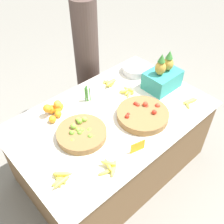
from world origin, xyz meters
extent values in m
plane|color=gray|center=(0.00, 0.00, 0.00)|extent=(12.00, 12.00, 0.00)
cube|color=brown|center=(0.00, 0.00, 0.37)|extent=(1.78, 1.13, 0.74)
cube|color=silver|center=(0.00, 0.00, 0.75)|extent=(1.85, 1.18, 0.01)
cylinder|color=olive|center=(-0.36, -0.01, 0.79)|extent=(0.43, 0.43, 0.06)
sphere|color=#6BA333|center=(-0.43, 0.02, 0.82)|extent=(0.05, 0.05, 0.05)
sphere|color=#7AB238|center=(-0.31, 0.08, 0.84)|extent=(0.05, 0.05, 0.05)
sphere|color=#7AB238|center=(-0.31, -0.12, 0.79)|extent=(0.06, 0.06, 0.06)
sphere|color=#6BA333|center=(-0.35, 0.00, 0.81)|extent=(0.06, 0.06, 0.06)
sphere|color=#89BC42|center=(-0.26, 0.07, 0.83)|extent=(0.05, 0.05, 0.05)
sphere|color=#6BA333|center=(-0.29, -0.04, 0.80)|extent=(0.05, 0.05, 0.05)
sphere|color=#89BC42|center=(-0.38, -0.02, 0.80)|extent=(0.05, 0.05, 0.05)
sphere|color=#6BA333|center=(-0.38, -0.02, 0.82)|extent=(0.04, 0.04, 0.04)
sphere|color=#89BC42|center=(-0.37, 0.02, 0.82)|extent=(0.04, 0.04, 0.04)
sphere|color=#89BC42|center=(-0.30, 0.11, 0.83)|extent=(0.04, 0.04, 0.04)
sphere|color=#89BC42|center=(-0.38, 0.03, 0.78)|extent=(0.05, 0.05, 0.05)
sphere|color=#6BA333|center=(-0.34, -0.10, 0.81)|extent=(0.04, 0.04, 0.04)
sphere|color=#7AB238|center=(-0.47, -0.04, 0.80)|extent=(0.04, 0.04, 0.04)
sphere|color=#89BC42|center=(-0.38, 0.07, 0.84)|extent=(0.05, 0.05, 0.05)
cylinder|color=olive|center=(0.19, -0.20, 0.79)|extent=(0.47, 0.47, 0.07)
sphere|color=red|center=(0.25, -0.19, 0.79)|extent=(0.04, 0.04, 0.04)
sphere|color=red|center=(0.08, -0.13, 0.81)|extent=(0.04, 0.04, 0.04)
sphere|color=red|center=(0.05, -0.28, 0.79)|extent=(0.05, 0.05, 0.05)
sphere|color=red|center=(0.22, -0.13, 0.79)|extent=(0.05, 0.05, 0.05)
sphere|color=red|center=(0.23, -0.11, 0.83)|extent=(0.04, 0.04, 0.04)
sphere|color=red|center=(0.16, -0.21, 0.79)|extent=(0.04, 0.04, 0.04)
sphere|color=red|center=(0.30, -0.16, 0.80)|extent=(0.04, 0.04, 0.04)
sphere|color=red|center=(0.15, -0.11, 0.79)|extent=(0.05, 0.05, 0.05)
sphere|color=red|center=(0.04, -0.15, 0.83)|extent=(0.04, 0.04, 0.04)
sphere|color=red|center=(0.36, -0.23, 0.82)|extent=(0.05, 0.05, 0.05)
sphere|color=red|center=(0.28, -0.15, 0.84)|extent=(0.05, 0.05, 0.05)
sphere|color=red|center=(0.22, -0.08, 0.83)|extent=(0.04, 0.04, 0.04)
sphere|color=red|center=(0.28, -0.17, 0.81)|extent=(0.05, 0.05, 0.05)
sphere|color=red|center=(0.26, -0.28, 0.84)|extent=(0.05, 0.05, 0.05)
sphere|color=red|center=(0.24, -0.14, 0.80)|extent=(0.04, 0.04, 0.04)
sphere|color=red|center=(0.19, -0.18, 0.80)|extent=(0.04, 0.04, 0.04)
sphere|color=orange|center=(-0.45, 0.30, 0.79)|extent=(0.07, 0.07, 0.07)
sphere|color=orange|center=(-0.30, 0.40, 0.79)|extent=(0.07, 0.07, 0.07)
sphere|color=orange|center=(-0.38, 0.41, 0.80)|extent=(0.08, 0.08, 0.08)
sphere|color=orange|center=(-0.35, 0.38, 0.79)|extent=(0.08, 0.08, 0.08)
sphere|color=orange|center=(-0.37, 0.32, 0.79)|extent=(0.07, 0.07, 0.07)
sphere|color=orange|center=(-0.37, 0.40, 0.79)|extent=(0.07, 0.07, 0.07)
sphere|color=orange|center=(-0.33, 0.38, 0.85)|extent=(0.08, 0.08, 0.08)
sphere|color=orange|center=(-0.43, 0.39, 0.85)|extent=(0.08, 0.08, 0.08)
cylinder|color=#B7B7BF|center=(0.68, 0.35, 0.80)|extent=(0.31, 0.31, 0.08)
cube|color=orange|center=(-0.12, -0.44, 0.81)|extent=(0.13, 0.04, 0.10)
cube|color=teal|center=(0.68, -0.02, 0.85)|extent=(0.35, 0.26, 0.19)
ellipsoid|color=#B28E38|center=(0.62, -0.02, 1.02)|extent=(0.11, 0.11, 0.14)
cone|color=#387A33|center=(0.62, -0.02, 1.13)|extent=(0.07, 0.07, 0.08)
ellipsoid|color=#B28E38|center=(0.73, -0.02, 1.01)|extent=(0.11, 0.11, 0.13)
cone|color=#387A33|center=(0.73, -0.02, 1.12)|extent=(0.08, 0.08, 0.08)
cylinder|color=#428438|center=(-0.03, 0.31, 0.83)|extent=(0.01, 0.01, 0.15)
cylinder|color=#4C8E42|center=(-0.03, 0.33, 0.83)|extent=(0.01, 0.01, 0.15)
cylinder|color=#4C8E42|center=(-0.02, 0.33, 0.83)|extent=(0.01, 0.01, 0.15)
cylinder|color=#4C8E42|center=(-0.04, 0.34, 0.83)|extent=(0.01, 0.01, 0.15)
cylinder|color=#4C8E42|center=(-0.01, 0.31, 0.83)|extent=(0.01, 0.01, 0.15)
cylinder|color=#428438|center=(-0.03, 0.32, 0.83)|extent=(0.01, 0.01, 0.15)
cylinder|color=#4C8E42|center=(-0.01, 0.36, 0.83)|extent=(0.01, 0.01, 0.15)
cylinder|color=#4C8E42|center=(-0.01, 0.36, 0.83)|extent=(0.01, 0.01, 0.15)
ellipsoid|color=#EFDB4C|center=(-0.40, -0.44, 0.77)|extent=(0.12, 0.12, 0.03)
ellipsoid|color=#EFDB4C|center=(-0.45, -0.43, 0.77)|extent=(0.12, 0.07, 0.03)
ellipsoid|color=#EFDB4C|center=(-0.38, -0.44, 0.77)|extent=(0.14, 0.12, 0.03)
ellipsoid|color=#EFDB4C|center=(-0.40, -0.40, 0.80)|extent=(0.10, 0.12, 0.03)
ellipsoid|color=#EFDB4C|center=(-0.40, -0.40, 0.79)|extent=(0.07, 0.12, 0.03)
ellipsoid|color=#EFDB4C|center=(0.34, 0.14, 0.77)|extent=(0.12, 0.15, 0.04)
ellipsoid|color=#EFDB4C|center=(0.35, 0.14, 0.77)|extent=(0.13, 0.08, 0.03)
ellipsoid|color=#EFDB4C|center=(0.33, 0.16, 0.77)|extent=(0.12, 0.09, 0.03)
ellipsoid|color=#EFDB4C|center=(0.35, 0.11, 0.77)|extent=(0.13, 0.07, 0.03)
ellipsoid|color=#EFDB4C|center=(0.35, 0.15, 0.80)|extent=(0.12, 0.04, 0.03)
ellipsoid|color=#EFDB4C|center=(0.36, 0.14, 0.80)|extent=(0.06, 0.12, 0.03)
ellipsoid|color=#EFDB4C|center=(-0.75, -0.24, 0.77)|extent=(0.07, 0.15, 0.03)
ellipsoid|color=#EFDB4C|center=(-0.75, -0.27, 0.77)|extent=(0.13, 0.06, 0.03)
ellipsoid|color=#EFDB4C|center=(-0.74, -0.26, 0.77)|extent=(0.15, 0.03, 0.03)
ellipsoid|color=#EFDB4C|center=(-0.74, -0.24, 0.77)|extent=(0.05, 0.14, 0.03)
ellipsoid|color=#EFDB4C|center=(-0.75, -0.29, 0.79)|extent=(0.14, 0.04, 0.03)
ellipsoid|color=#EFDB4C|center=(-0.71, -0.24, 0.80)|extent=(0.13, 0.12, 0.03)
ellipsoid|color=#EFDB4C|center=(0.64, -0.38, 0.77)|extent=(0.10, 0.11, 0.03)
ellipsoid|color=#EFDB4C|center=(0.71, -0.38, 0.77)|extent=(0.15, 0.07, 0.03)
ellipsoid|color=#EFDB4C|center=(0.70, -0.36, 0.77)|extent=(0.14, 0.08, 0.03)
ellipsoid|color=#EFDB4C|center=(0.69, -0.36, 0.77)|extent=(0.16, 0.05, 0.03)
ellipsoid|color=#EFDB4C|center=(0.32, 0.36, 0.77)|extent=(0.14, 0.09, 0.03)
ellipsoid|color=#EFDB4C|center=(0.29, 0.39, 0.77)|extent=(0.10, 0.12, 0.03)
ellipsoid|color=#EFDB4C|center=(0.32, 0.39, 0.77)|extent=(0.13, 0.09, 0.03)
ellipsoid|color=#EFDB4C|center=(0.30, 0.38, 0.77)|extent=(0.13, 0.07, 0.03)
ellipsoid|color=#EFDB4C|center=(0.29, 0.39, 0.77)|extent=(0.04, 0.14, 0.03)
ellipsoid|color=#EFDB4C|center=(0.32, 0.35, 0.80)|extent=(0.12, 0.06, 0.03)
ellipsoid|color=#EFDB4C|center=(0.31, 0.35, 0.80)|extent=(0.16, 0.07, 0.04)
cylinder|color=#473833|center=(0.40, 0.88, 0.75)|extent=(0.28, 0.28, 1.50)
camera|label=1|loc=(-1.17, -1.29, 2.43)|focal=42.00mm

